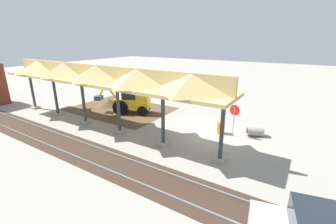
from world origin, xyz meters
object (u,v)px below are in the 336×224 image
backhoe (131,100)px  concrete_pipe (255,131)px  traffic_barrel (221,128)px  stop_sign (234,114)px

backhoe → concrete_pipe: (-11.10, -0.74, -0.90)m
backhoe → concrete_pipe: bearing=-176.2°
concrete_pipe → traffic_barrel: 2.43m
backhoe → traffic_barrel: size_ratio=5.74×
stop_sign → backhoe: bearing=-1.1°
concrete_pipe → traffic_barrel: (2.25, 0.91, 0.09)m
backhoe → traffic_barrel: 8.89m
backhoe → traffic_barrel: bearing=178.9°
backhoe → concrete_pipe: size_ratio=3.94×
stop_sign → concrete_pipe: 2.11m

